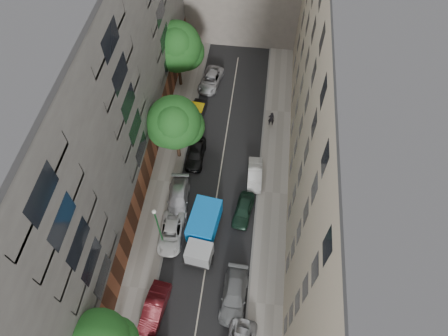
% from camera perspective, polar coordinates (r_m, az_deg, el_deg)
% --- Properties ---
extents(ground, '(120.00, 120.00, 0.00)m').
position_cam_1_polar(ground, '(40.33, -0.86, -2.80)').
color(ground, '#4C4C49').
rests_on(ground, ground).
extents(road_surface, '(8.00, 44.00, 0.02)m').
position_cam_1_polar(road_surface, '(40.32, -0.86, -2.79)').
color(road_surface, black).
rests_on(road_surface, ground).
extents(sidewalk_left, '(3.00, 44.00, 0.15)m').
position_cam_1_polar(sidewalk_left, '(41.07, -8.50, -1.91)').
color(sidewalk_left, gray).
rests_on(sidewalk_left, ground).
extents(sidewalk_right, '(3.00, 44.00, 0.15)m').
position_cam_1_polar(sidewalk_right, '(40.20, 6.95, -3.54)').
color(sidewalk_right, gray).
rests_on(sidewalk_right, ground).
extents(building_left, '(8.00, 44.00, 20.00)m').
position_cam_1_polar(building_left, '(35.08, -19.36, 7.86)').
color(building_left, '#4C4947').
rests_on(building_left, ground).
extents(building_right, '(8.00, 44.00, 20.00)m').
position_cam_1_polar(building_right, '(33.01, 18.26, 4.46)').
color(building_right, tan).
rests_on(building_right, ground).
extents(tarp_truck, '(3.03, 6.21, 2.75)m').
position_cam_1_polar(tarp_truck, '(36.40, -3.01, -8.94)').
color(tarp_truck, black).
rests_on(tarp_truck, ground).
extents(car_left_1, '(2.09, 4.62, 1.47)m').
position_cam_1_polar(car_left_1, '(35.27, -9.90, -19.10)').
color(car_left_1, '#4C0F14').
rests_on(car_left_1, ground).
extents(car_left_2, '(2.31, 4.70, 1.28)m').
position_cam_1_polar(car_left_2, '(37.55, -7.58, -9.18)').
color(car_left_2, silver).
rests_on(car_left_2, ground).
extents(car_left_3, '(2.46, 5.20, 1.46)m').
position_cam_1_polar(car_left_3, '(39.06, -6.56, -4.39)').
color(car_left_3, '#B1B0B5').
rests_on(car_left_3, ground).
extents(car_left_4, '(1.77, 4.37, 1.49)m').
position_cam_1_polar(car_left_4, '(41.89, -4.06, 2.08)').
color(car_left_4, black).
rests_on(car_left_4, ground).
extents(car_left_5, '(1.86, 4.29, 1.37)m').
position_cam_1_polar(car_left_5, '(45.53, -3.90, 7.77)').
color(car_left_5, black).
rests_on(car_left_5, ground).
extents(car_left_6, '(2.92, 5.09, 1.34)m').
position_cam_1_polar(car_left_6, '(49.29, -1.89, 12.48)').
color(car_left_6, silver).
rests_on(car_left_6, ground).
extents(car_right_1, '(2.25, 5.13, 1.47)m').
position_cam_1_polar(car_right_1, '(35.09, 1.45, -17.72)').
color(car_right_1, slate).
rests_on(car_right_1, ground).
extents(car_right_2, '(2.15, 4.14, 1.35)m').
position_cam_1_polar(car_right_2, '(38.32, 2.79, -5.99)').
color(car_right_2, black).
rests_on(car_right_2, ground).
extents(car_right_3, '(1.59, 4.09, 1.33)m').
position_cam_1_polar(car_right_3, '(40.50, 4.43, -0.91)').
color(car_right_3, silver).
rests_on(car_right_3, ground).
extents(tree_mid, '(5.49, 5.25, 7.97)m').
position_cam_1_polar(tree_mid, '(38.55, -7.00, 6.22)').
color(tree_mid, '#382619').
rests_on(tree_mid, sidewalk_left).
extents(tree_far, '(5.84, 5.64, 8.38)m').
position_cam_1_polar(tree_far, '(46.15, -6.69, 16.59)').
color(tree_far, '#382619').
rests_on(tree_far, sidewalk_left).
extents(lamp_post, '(0.36, 0.36, 6.20)m').
position_cam_1_polar(lamp_post, '(34.35, -9.45, -7.90)').
color(lamp_post, '#1A5B28').
rests_on(lamp_post, sidewalk_left).
extents(pedestrian, '(0.73, 0.51, 1.91)m').
position_cam_1_polar(pedestrian, '(44.65, 6.77, 7.00)').
color(pedestrian, black).
rests_on(pedestrian, sidewalk_right).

